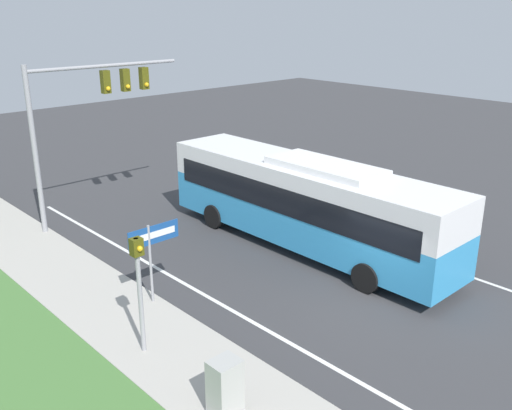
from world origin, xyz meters
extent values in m
plane|color=#38383A|center=(0.00, 0.00, 0.00)|extent=(80.00, 80.00, 0.00)
cube|color=#ADA89E|center=(-6.20, 0.00, 0.06)|extent=(2.80, 80.00, 0.12)
cube|color=silver|center=(-3.60, 0.00, 0.00)|extent=(0.14, 30.00, 0.01)
cube|color=silver|center=(3.60, 0.00, 0.00)|extent=(0.14, 30.00, 0.01)
cube|color=#3393D1|center=(1.45, 4.24, 1.14)|extent=(2.56, 12.05, 1.51)
cube|color=white|center=(1.45, 4.24, 2.52)|extent=(2.56, 12.05, 1.24)
cube|color=black|center=(1.45, 4.24, 2.09)|extent=(2.60, 11.08, 0.93)
cube|color=white|center=(1.45, 3.33, 3.26)|extent=(1.79, 4.22, 0.24)
cylinder|color=black|center=(0.22, 7.97, 0.48)|extent=(0.28, 0.97, 0.97)
cylinder|color=black|center=(2.68, 7.97, 0.48)|extent=(0.28, 0.97, 0.97)
cylinder|color=black|center=(0.22, 0.50, 0.48)|extent=(0.28, 0.97, 0.97)
cylinder|color=black|center=(2.68, 0.50, 0.48)|extent=(0.28, 0.97, 0.97)
cylinder|color=#939399|center=(-5.05, 11.95, 3.24)|extent=(0.20, 0.20, 6.49)
cylinder|color=#939399|center=(-1.82, 11.95, 6.24)|extent=(6.46, 0.14, 0.14)
cube|color=#47470F|center=(-1.90, 11.95, 5.62)|extent=(0.32, 0.28, 0.90)
sphere|color=yellow|center=(-1.90, 11.77, 5.37)|extent=(0.18, 0.18, 0.18)
cube|color=#47470F|center=(-1.01, 11.95, 5.62)|extent=(0.32, 0.28, 0.90)
sphere|color=yellow|center=(-1.01, 11.77, 5.37)|extent=(0.18, 0.18, 0.18)
cube|color=#47470F|center=(-0.13, 11.95, 5.62)|extent=(0.32, 0.28, 0.90)
sphere|color=yellow|center=(-0.13, 11.77, 5.37)|extent=(0.18, 0.18, 0.18)
cylinder|color=#939399|center=(-6.69, 2.33, 1.61)|extent=(0.12, 0.12, 3.22)
cube|color=#47470F|center=(-6.69, 2.33, 3.00)|extent=(0.28, 0.24, 0.44)
sphere|color=yellow|center=(-6.69, 2.18, 3.00)|extent=(0.14, 0.14, 0.14)
cylinder|color=#939399|center=(-5.09, 4.35, 1.27)|extent=(0.08, 0.08, 2.55)
cube|color=#19478C|center=(-4.92, 4.35, 2.22)|extent=(1.70, 0.03, 0.56)
cube|color=white|center=(-4.92, 4.33, 2.22)|extent=(1.44, 0.01, 0.20)
cube|color=#A8A8A3|center=(-6.69, -0.90, 0.77)|extent=(0.66, 0.55, 1.29)
camera|label=1|loc=(-13.19, -8.80, 8.47)|focal=40.00mm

